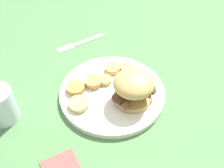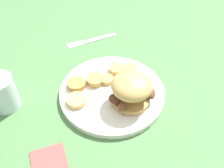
{
  "view_description": "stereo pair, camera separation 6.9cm",
  "coord_description": "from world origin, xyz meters",
  "px_view_note": "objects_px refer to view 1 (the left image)",
  "views": [
    {
      "loc": [
        0.14,
        0.45,
        0.54
      ],
      "look_at": [
        0.0,
        0.0,
        0.04
      ],
      "focal_mm": 42.0,
      "sensor_mm": 36.0,
      "label": 1
    },
    {
      "loc": [
        0.07,
        0.47,
        0.54
      ],
      "look_at": [
        0.0,
        0.0,
        0.04
      ],
      "focal_mm": 42.0,
      "sensor_mm": 36.0,
      "label": 2
    }
  ],
  "objects_px": {
    "dinner_plate": "(112,92)",
    "sandwich": "(133,87)",
    "fork": "(80,42)",
    "drinking_glass": "(0,105)"
  },
  "relations": [
    {
      "from": "dinner_plate",
      "to": "fork",
      "type": "xyz_separation_m",
      "value": [
        0.03,
        -0.25,
        -0.01
      ]
    },
    {
      "from": "dinner_plate",
      "to": "sandwich",
      "type": "xyz_separation_m",
      "value": [
        -0.04,
        0.04,
        0.05
      ]
    },
    {
      "from": "drinking_glass",
      "to": "sandwich",
      "type": "bearing_deg",
      "value": 170.71
    },
    {
      "from": "sandwich",
      "to": "drinking_glass",
      "type": "relative_size",
      "value": 1.42
    },
    {
      "from": "sandwich",
      "to": "dinner_plate",
      "type": "bearing_deg",
      "value": -45.93
    },
    {
      "from": "dinner_plate",
      "to": "sandwich",
      "type": "distance_m",
      "value": 0.08
    },
    {
      "from": "dinner_plate",
      "to": "fork",
      "type": "distance_m",
      "value": 0.26
    },
    {
      "from": "dinner_plate",
      "to": "sandwich",
      "type": "bearing_deg",
      "value": 134.07
    },
    {
      "from": "fork",
      "to": "drinking_glass",
      "type": "relative_size",
      "value": 1.83
    },
    {
      "from": "fork",
      "to": "drinking_glass",
      "type": "height_order",
      "value": "drinking_glass"
    }
  ]
}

